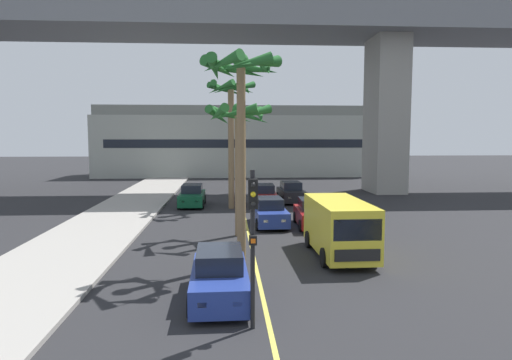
% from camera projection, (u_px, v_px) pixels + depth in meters
% --- Properties ---
extents(sidewalk_left, '(4.80, 80.00, 0.15)m').
position_uv_depth(sidewalk_left, '(62.00, 255.00, 18.93)').
color(sidewalk_left, '#9E9991').
rests_on(sidewalk_left, ground).
extents(lane_stripe_center, '(0.14, 56.00, 0.01)m').
position_uv_depth(lane_stripe_center, '(245.00, 220.00, 27.40)').
color(lane_stripe_center, '#DBCC4C').
rests_on(lane_stripe_center, ground).
extents(bridge_overpass, '(64.29, 8.00, 17.88)m').
position_uv_depth(bridge_overpass, '(256.00, 30.00, 38.92)').
color(bridge_overpass, slate).
rests_on(bridge_overpass, ground).
extents(pier_building_backdrop, '(34.48, 8.04, 8.71)m').
position_uv_depth(pier_building_backdrop, '(235.00, 142.00, 57.92)').
color(pier_building_backdrop, '#ADB2A8').
rests_on(pier_building_backdrop, ground).
extents(car_queue_front, '(1.89, 4.13, 1.56)m').
position_uv_depth(car_queue_front, '(220.00, 277.00, 13.97)').
color(car_queue_front, navy).
rests_on(car_queue_front, ground).
extents(car_queue_second, '(1.85, 4.11, 1.56)m').
position_uv_depth(car_queue_second, '(192.00, 196.00, 32.64)').
color(car_queue_second, '#0C4728').
rests_on(car_queue_second, ground).
extents(car_queue_third, '(1.94, 4.16, 1.56)m').
position_uv_depth(car_queue_third, '(270.00, 213.00, 25.65)').
color(car_queue_third, navy).
rests_on(car_queue_third, ground).
extents(car_queue_fourth, '(1.93, 4.15, 1.56)m').
position_uv_depth(car_queue_fourth, '(291.00, 193.00, 34.61)').
color(car_queue_fourth, black).
rests_on(car_queue_fourth, ground).
extents(car_queue_fifth, '(1.95, 4.16, 1.56)m').
position_uv_depth(car_queue_fifth, '(313.00, 214.00, 25.23)').
color(car_queue_fifth, maroon).
rests_on(car_queue_fifth, ground).
extents(car_queue_sixth, '(1.91, 4.14, 1.56)m').
position_uv_depth(car_queue_sixth, '(264.00, 196.00, 32.69)').
color(car_queue_sixth, maroon).
rests_on(car_queue_sixth, ground).
extents(delivery_van, '(2.22, 5.28, 2.36)m').
position_uv_depth(delivery_van, '(339.00, 226.00, 18.98)').
color(delivery_van, yellow).
rests_on(delivery_van, ground).
extents(traffic_light_median_near, '(0.24, 0.37, 4.20)m').
position_uv_depth(traffic_light_median_near, '(253.00, 228.00, 11.61)').
color(traffic_light_median_near, black).
rests_on(traffic_light_median_near, ground).
extents(palm_tree_near_median, '(3.41, 3.46, 8.85)m').
position_uv_depth(palm_tree_near_median, '(231.00, 106.00, 30.97)').
color(palm_tree_near_median, brown).
rests_on(palm_tree_near_median, ground).
extents(palm_tree_mid_median, '(3.56, 3.57, 7.63)m').
position_uv_depth(palm_tree_mid_median, '(244.00, 122.00, 40.00)').
color(palm_tree_mid_median, brown).
rests_on(palm_tree_mid_median, ground).
extents(palm_tree_far_median, '(3.37, 3.45, 6.69)m').
position_uv_depth(palm_tree_far_median, '(238.00, 128.00, 22.53)').
color(palm_tree_far_median, brown).
rests_on(palm_tree_far_median, ground).
extents(palm_tree_farthest_median, '(3.16, 3.16, 8.18)m').
position_uv_depth(palm_tree_farthest_median, '(241.00, 88.00, 17.19)').
color(palm_tree_farthest_median, brown).
rests_on(palm_tree_farthest_median, ground).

